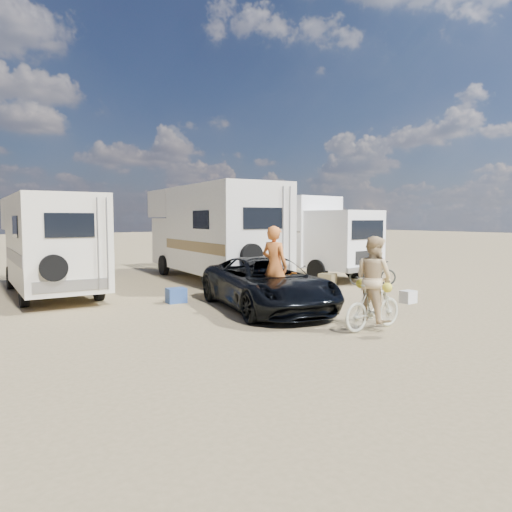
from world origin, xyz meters
TOP-DOWN VIEW (x-y plane):
  - ground at (0.00, 0.00)m, footprint 140.00×140.00m
  - rv_main at (0.42, 7.45)m, footprint 3.25×7.90m
  - rv_left at (-5.34, 7.18)m, footprint 2.46×6.38m
  - box_truck at (3.90, 6.60)m, footprint 2.85×7.11m
  - dark_suv at (-1.43, 1.43)m, footprint 3.19×5.13m
  - bike_man at (-1.51, 1.02)m, footprint 1.95×1.15m
  - bike_woman at (-0.90, -1.56)m, footprint 1.61×0.46m
  - rider_man at (-1.51, 1.02)m, footprint 0.65×0.81m
  - rider_woman at (-0.90, -1.56)m, footprint 0.67×0.86m
  - bike_parked at (4.14, 2.86)m, footprint 1.69×1.35m
  - cooler at (-2.87, 3.65)m, footprint 0.53×0.41m
  - crate at (2.92, 3.80)m, footprint 0.66×0.66m

SIDE VIEW (x-z plane):
  - ground at x=0.00m, z-range 0.00..0.00m
  - crate at x=2.92m, z-range 0.00..0.40m
  - cooler at x=-2.87m, z-range 0.00..0.41m
  - bike_parked at x=4.14m, z-range 0.00..0.86m
  - bike_woman at x=-0.90m, z-range 0.00..0.97m
  - bike_man at x=-1.51m, z-range 0.00..0.97m
  - dark_suv at x=-1.43m, z-range 0.00..1.32m
  - rider_woman at x=-0.90m, z-range 0.00..1.76m
  - rider_man at x=-1.51m, z-range 0.00..1.94m
  - rv_left at x=-5.34m, z-range 0.00..2.96m
  - box_truck at x=3.90m, z-range 0.00..3.16m
  - rv_main at x=0.42m, z-range 0.00..3.46m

